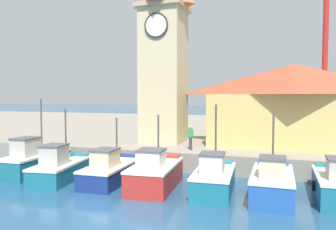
{
  "coord_description": "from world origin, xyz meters",
  "views": [
    {
      "loc": [
        6.13,
        -11.39,
        4.84
      ],
      "look_at": [
        -1.14,
        10.1,
        3.5
      ],
      "focal_mm": 35.0,
      "sensor_mm": 36.0,
      "label": 1
    }
  ],
  "objects_px": {
    "fishing_boat_far_left": "(35,161)",
    "port_crane_near": "(325,51)",
    "dock_worker_near_tower": "(191,137)",
    "warehouse_right": "(294,104)",
    "fishing_boat_mid_right": "(272,183)",
    "fishing_boat_center": "(214,178)",
    "clock_tower": "(164,53)",
    "fishing_boat_mid_left": "(155,173)",
    "fishing_boat_left_outer": "(61,168)",
    "fishing_boat_left_inner": "(112,170)"
  },
  "relations": [
    {
      "from": "fishing_boat_left_outer",
      "to": "fishing_boat_mid_right",
      "type": "relative_size",
      "value": 1.08
    },
    {
      "from": "warehouse_right",
      "to": "clock_tower",
      "type": "bearing_deg",
      "value": -172.82
    },
    {
      "from": "fishing_boat_center",
      "to": "dock_worker_near_tower",
      "type": "relative_size",
      "value": 2.71
    },
    {
      "from": "fishing_boat_center",
      "to": "fishing_boat_mid_right",
      "type": "bearing_deg",
      "value": 0.68
    },
    {
      "from": "fishing_boat_mid_left",
      "to": "fishing_boat_left_inner",
      "type": "bearing_deg",
      "value": 171.73
    },
    {
      "from": "fishing_boat_mid_left",
      "to": "clock_tower",
      "type": "bearing_deg",
      "value": 106.44
    },
    {
      "from": "fishing_boat_left_inner",
      "to": "fishing_boat_mid_right",
      "type": "bearing_deg",
      "value": -1.52
    },
    {
      "from": "fishing_boat_left_inner",
      "to": "port_crane_near",
      "type": "relative_size",
      "value": 0.24
    },
    {
      "from": "fishing_boat_left_outer",
      "to": "clock_tower",
      "type": "relative_size",
      "value": 0.33
    },
    {
      "from": "fishing_boat_far_left",
      "to": "dock_worker_near_tower",
      "type": "relative_size",
      "value": 3.05
    },
    {
      "from": "fishing_boat_left_inner",
      "to": "fishing_boat_center",
      "type": "distance_m",
      "value": 5.85
    },
    {
      "from": "clock_tower",
      "to": "port_crane_near",
      "type": "relative_size",
      "value": 0.68
    },
    {
      "from": "fishing_boat_center",
      "to": "fishing_boat_mid_left",
      "type": "bearing_deg",
      "value": -177.34
    },
    {
      "from": "fishing_boat_mid_left",
      "to": "fishing_boat_center",
      "type": "distance_m",
      "value": 3.07
    },
    {
      "from": "fishing_boat_mid_right",
      "to": "fishing_boat_left_outer",
      "type": "bearing_deg",
      "value": -178.47
    },
    {
      "from": "clock_tower",
      "to": "fishing_boat_far_left",
      "type": "bearing_deg",
      "value": -128.37
    },
    {
      "from": "port_crane_near",
      "to": "dock_worker_near_tower",
      "type": "height_order",
      "value": "port_crane_near"
    },
    {
      "from": "fishing_boat_center",
      "to": "fishing_boat_mid_right",
      "type": "xyz_separation_m",
      "value": [
        2.76,
        0.03,
        0.01
      ]
    },
    {
      "from": "warehouse_right",
      "to": "dock_worker_near_tower",
      "type": "relative_size",
      "value": 7.39
    },
    {
      "from": "fishing_boat_left_inner",
      "to": "fishing_boat_mid_right",
      "type": "height_order",
      "value": "fishing_boat_mid_right"
    },
    {
      "from": "dock_worker_near_tower",
      "to": "warehouse_right",
      "type": "bearing_deg",
      "value": 32.03
    },
    {
      "from": "fishing_boat_mid_right",
      "to": "port_crane_near",
      "type": "height_order",
      "value": "port_crane_near"
    },
    {
      "from": "fishing_boat_mid_right",
      "to": "fishing_boat_center",
      "type": "bearing_deg",
      "value": -179.32
    },
    {
      "from": "fishing_boat_far_left",
      "to": "fishing_boat_center",
      "type": "relative_size",
      "value": 1.13
    },
    {
      "from": "port_crane_near",
      "to": "fishing_boat_mid_left",
      "type": "bearing_deg",
      "value": -115.82
    },
    {
      "from": "fishing_boat_center",
      "to": "clock_tower",
      "type": "relative_size",
      "value": 0.3
    },
    {
      "from": "fishing_boat_far_left",
      "to": "port_crane_near",
      "type": "distance_m",
      "value": 29.42
    },
    {
      "from": "warehouse_right",
      "to": "fishing_boat_far_left",
      "type": "bearing_deg",
      "value": -150.65
    },
    {
      "from": "fishing_boat_left_inner",
      "to": "dock_worker_near_tower",
      "type": "distance_m",
      "value": 5.96
    },
    {
      "from": "fishing_boat_far_left",
      "to": "fishing_boat_center",
      "type": "height_order",
      "value": "fishing_boat_far_left"
    },
    {
      "from": "fishing_boat_far_left",
      "to": "fishing_boat_mid_right",
      "type": "bearing_deg",
      "value": -1.83
    },
    {
      "from": "fishing_boat_far_left",
      "to": "port_crane_near",
      "type": "relative_size",
      "value": 0.23
    },
    {
      "from": "fishing_boat_left_inner",
      "to": "fishing_boat_center",
      "type": "xyz_separation_m",
      "value": [
        5.84,
        -0.26,
        0.06
      ]
    },
    {
      "from": "fishing_boat_mid_right",
      "to": "dock_worker_near_tower",
      "type": "bearing_deg",
      "value": 136.7
    },
    {
      "from": "fishing_boat_far_left",
      "to": "port_crane_near",
      "type": "bearing_deg",
      "value": 48.31
    },
    {
      "from": "fishing_boat_left_inner",
      "to": "port_crane_near",
      "type": "height_order",
      "value": "port_crane_near"
    },
    {
      "from": "fishing_boat_left_inner",
      "to": "dock_worker_near_tower",
      "type": "relative_size",
      "value": 3.1
    },
    {
      "from": "fishing_boat_mid_right",
      "to": "fishing_boat_mid_left",
      "type": "bearing_deg",
      "value": -178.28
    },
    {
      "from": "fishing_boat_mid_left",
      "to": "dock_worker_near_tower",
      "type": "xyz_separation_m",
      "value": [
        0.54,
        5.15,
        1.31
      ]
    },
    {
      "from": "fishing_boat_far_left",
      "to": "fishing_boat_left_outer",
      "type": "relative_size",
      "value": 1.02
    },
    {
      "from": "port_crane_near",
      "to": "fishing_boat_far_left",
      "type": "bearing_deg",
      "value": -131.69
    },
    {
      "from": "fishing_boat_left_outer",
      "to": "fishing_boat_mid_right",
      "type": "height_order",
      "value": "fishing_boat_left_outer"
    },
    {
      "from": "fishing_boat_far_left",
      "to": "port_crane_near",
      "type": "xyz_separation_m",
      "value": [
        18.72,
        21.01,
        8.6
      ]
    },
    {
      "from": "fishing_boat_far_left",
      "to": "clock_tower",
      "type": "height_order",
      "value": "clock_tower"
    },
    {
      "from": "fishing_boat_mid_left",
      "to": "warehouse_right",
      "type": "distance_m",
      "value": 12.13
    },
    {
      "from": "clock_tower",
      "to": "port_crane_near",
      "type": "height_order",
      "value": "port_crane_near"
    },
    {
      "from": "fishing_boat_mid_right",
      "to": "port_crane_near",
      "type": "xyz_separation_m",
      "value": [
        4.64,
        21.46,
        8.65
      ]
    },
    {
      "from": "fishing_boat_center",
      "to": "dock_worker_near_tower",
      "type": "distance_m",
      "value": 5.77
    },
    {
      "from": "fishing_boat_left_inner",
      "to": "clock_tower",
      "type": "distance_m",
      "value": 10.66
    },
    {
      "from": "fishing_boat_center",
      "to": "port_crane_near",
      "type": "height_order",
      "value": "port_crane_near"
    }
  ]
}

